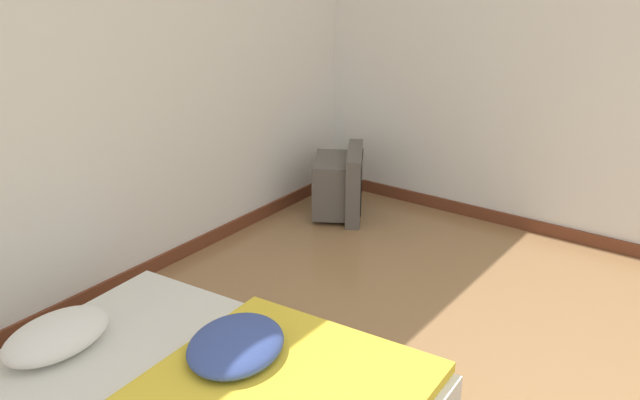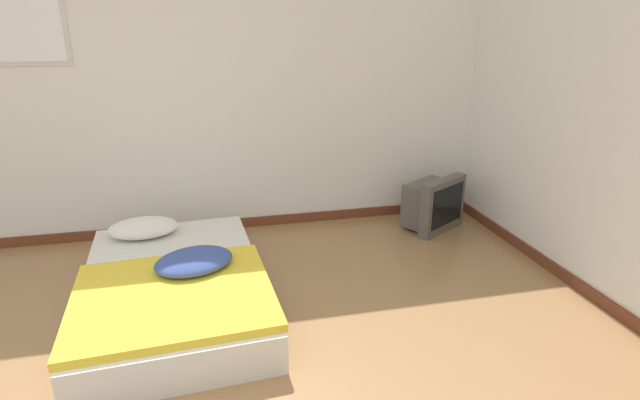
# 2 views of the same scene
# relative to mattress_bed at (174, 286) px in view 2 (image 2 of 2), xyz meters

# --- Properties ---
(wall_back) EXTENTS (8.25, 0.08, 2.60)m
(wall_back) POSITION_rel_mattress_bed_xyz_m (-0.14, 1.32, 1.14)
(wall_back) COLOR white
(wall_back) RESTS_ON ground_plane
(mattress_bed) EXTENTS (1.26, 1.90, 0.38)m
(mattress_bed) POSITION_rel_mattress_bed_xyz_m (0.00, 0.00, 0.00)
(mattress_bed) COLOR silver
(mattress_bed) RESTS_ON ground_plane
(crt_tv) EXTENTS (0.62, 0.56, 0.50)m
(crt_tv) POSITION_rel_mattress_bed_xyz_m (2.27, 0.87, 0.09)
(crt_tv) COLOR #56514C
(crt_tv) RESTS_ON ground_plane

